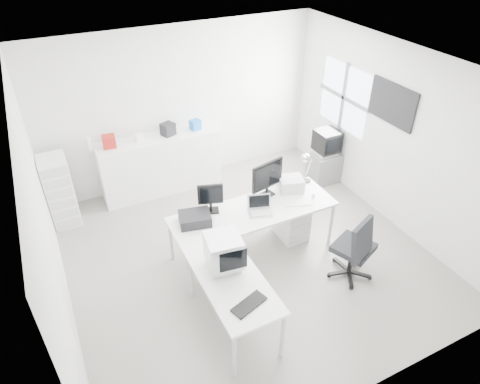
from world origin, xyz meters
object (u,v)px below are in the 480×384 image
drawer_pedestal (292,220)px  lcd_monitor_large (267,179)px  tv_cabinet (324,167)px  filing_cabinet (60,191)px  main_desk (253,231)px  side_desk (233,303)px  office_chair (354,245)px  sideboard (161,164)px  inkjet_printer (195,219)px  laptop (260,207)px  laser_printer (291,184)px  lcd_monitor_small (210,198)px  crt_tv (327,143)px  crt_monitor (224,253)px

drawer_pedestal → lcd_monitor_large: bearing=150.3°
tv_cabinet → filing_cabinet: size_ratio=0.48×
main_desk → side_desk: bearing=-127.7°
side_desk → office_chair: (1.83, 0.05, 0.17)m
side_desk → sideboard: bearing=87.3°
drawer_pedestal → tv_cabinet: size_ratio=1.06×
inkjet_printer → office_chair: office_chair is taller
lcd_monitor_large → office_chair: lcd_monitor_large is taller
laptop → laser_printer: bearing=42.4°
lcd_monitor_small → filing_cabinet: 2.58m
side_desk → laptop: size_ratio=4.18×
laser_printer → crt_tv: bearing=50.5°
filing_cabinet → laser_printer: bearing=-29.3°
drawer_pedestal → laptop: bearing=-167.0°
side_desk → lcd_monitor_small: lcd_monitor_small is taller
crt_monitor → drawer_pedestal: bearing=38.1°
sideboard → lcd_monitor_large: bearing=-61.9°
laptop → tv_cabinet: (2.04, 1.24, -0.57)m
inkjet_printer → crt_tv: 3.12m
tv_cabinet → laser_printer: bearing=-145.4°
lcd_monitor_small → filing_cabinet: size_ratio=0.38×
inkjet_printer → lcd_monitor_large: (1.20, 0.15, 0.21)m
crt_tv → main_desk: bearing=-151.3°
lcd_monitor_large → filing_cabinet: bearing=134.8°
inkjet_printer → drawer_pedestal: bearing=10.3°
crt_monitor → crt_tv: (2.94, 1.99, -0.19)m
laptop → filing_cabinet: filing_cabinet is taller
inkjet_printer → laser_printer: 1.60m
main_desk → drawer_pedestal: size_ratio=4.00×
drawer_pedestal → side_desk: bearing=-143.4°
lcd_monitor_small → laptop: size_ratio=1.33×
main_desk → laser_printer: 0.92m
laptop → office_chair: bearing=-27.7°
crt_tv → sideboard: (-2.78, 1.07, -0.27)m
side_desk → crt_monitor: 0.66m
crt_monitor → filing_cabinet: 3.27m
side_desk → crt_tv: size_ratio=2.80×
sideboard → crt_monitor: bearing=-92.9°
tv_cabinet → main_desk: bearing=-151.3°
laptop → office_chair: office_chair is taller
lcd_monitor_small → sideboard: lcd_monitor_small is taller
laser_printer → sideboard: (-1.45, 1.99, -0.32)m
tv_cabinet → laptop: bearing=-148.6°
lcd_monitor_small → lcd_monitor_large: size_ratio=0.77×
laser_printer → crt_monitor: size_ratio=0.75×
office_chair → tv_cabinet: (1.10, 2.19, -0.26)m
lcd_monitor_large → laser_printer: bearing=-17.2°
laser_printer → inkjet_printer: bearing=-159.8°
main_desk → office_chair: office_chair is taller
main_desk → office_chair: bearing=-46.8°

